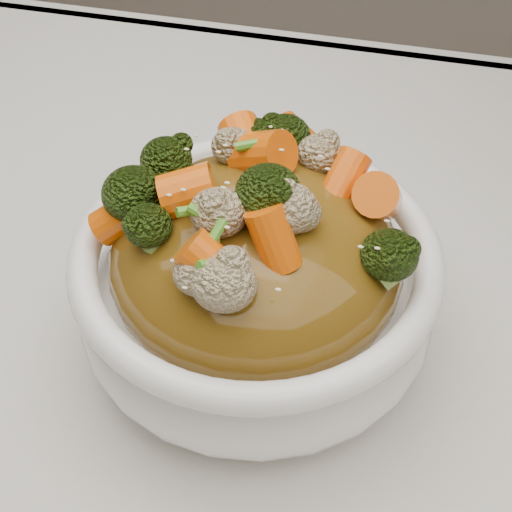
% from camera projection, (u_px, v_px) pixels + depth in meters
% --- Properties ---
extents(tablecloth, '(1.20, 0.80, 0.04)m').
position_uv_depth(tablecloth, '(283.00, 430.00, 0.45)').
color(tablecloth, silver).
rests_on(tablecloth, dining_table).
extents(bowl, '(0.20, 0.20, 0.08)m').
position_uv_depth(bowl, '(256.00, 293.00, 0.45)').
color(bowl, white).
rests_on(bowl, tablecloth).
extents(sauce_base, '(0.16, 0.16, 0.09)m').
position_uv_depth(sauce_base, '(256.00, 260.00, 0.43)').
color(sauce_base, brown).
rests_on(sauce_base, bowl).
extents(carrots, '(0.16, 0.16, 0.05)m').
position_uv_depth(carrots, '(256.00, 177.00, 0.39)').
color(carrots, '#F26107').
rests_on(carrots, sauce_base).
extents(broccoli, '(0.16, 0.16, 0.04)m').
position_uv_depth(broccoli, '(256.00, 179.00, 0.39)').
color(broccoli, black).
rests_on(broccoli, sauce_base).
extents(cauliflower, '(0.16, 0.16, 0.03)m').
position_uv_depth(cauliflower, '(256.00, 182.00, 0.39)').
color(cauliflower, '#C6B387').
rests_on(cauliflower, sauce_base).
extents(scallions, '(0.12, 0.12, 0.02)m').
position_uv_depth(scallions, '(256.00, 176.00, 0.39)').
color(scallions, '#478F21').
rests_on(scallions, sauce_base).
extents(sesame_seeds, '(0.15, 0.15, 0.01)m').
position_uv_depth(sesame_seeds, '(256.00, 176.00, 0.39)').
color(sesame_seeds, '#F7E4AF').
rests_on(sesame_seeds, sauce_base).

